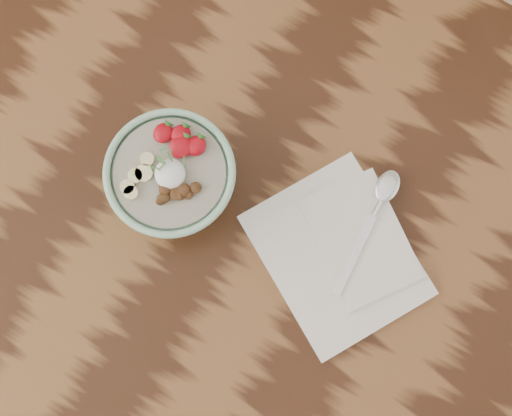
{
  "coord_description": "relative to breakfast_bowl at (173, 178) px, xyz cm",
  "views": [
    {
      "loc": [
        12.95,
        -15.85,
        172.98
      ],
      "look_at": [
        4.85,
        -2.02,
        85.22
      ],
      "focal_mm": 50.0,
      "sensor_mm": 36.0,
      "label": 1
    }
  ],
  "objects": [
    {
      "name": "napkin",
      "position": [
        24.38,
        3.65,
        -5.2
      ],
      "size": [
        29.11,
        27.46,
        1.41
      ],
      "rotation": [
        0.0,
        0.0,
        -0.52
      ],
      "color": "white",
      "rests_on": "table"
    },
    {
      "name": "spoon",
      "position": [
        25.54,
        11.91,
        -3.96
      ],
      "size": [
        3.54,
        19.24,
        1.0
      ],
      "rotation": [
        0.0,
        0.0,
        0.07
      ],
      "color": "silver",
      "rests_on": "napkin"
    },
    {
      "name": "table",
      "position": [
        7.16,
        3.45,
        -15.08
      ],
      "size": [
        160.0,
        90.0,
        75.0
      ],
      "color": "#341A0D",
      "rests_on": "ground"
    },
    {
      "name": "breakfast_bowl",
      "position": [
        0.0,
        0.0,
        0.0
      ],
      "size": [
        17.11,
        17.11,
        11.34
      ],
      "rotation": [
        0.0,
        0.0,
        -0.27
      ],
      "color": "#94C7A4",
      "rests_on": "table"
    }
  ]
}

